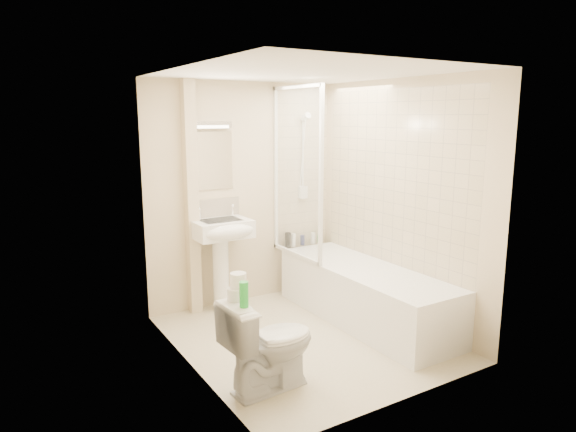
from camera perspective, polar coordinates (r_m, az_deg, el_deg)
floor at (r=4.92m, az=1.97°, el=-13.44°), size 2.50×2.50×0.00m
wall_back at (r=5.62m, az=-4.98°, el=2.44°), size 2.20×0.02×2.40m
wall_left at (r=4.06m, az=-10.99°, el=-1.06°), size 0.02×2.50×2.40m
wall_right at (r=5.23m, az=12.17°, el=1.59°), size 0.02×2.50×2.40m
ceiling at (r=4.49m, az=2.18°, el=15.66°), size 2.20×2.50×0.02m
tile_back at (r=5.96m, az=1.53°, el=5.14°), size 0.70×0.01×1.75m
tile_right at (r=5.24m, az=11.75°, el=4.09°), size 0.01×2.10×1.75m
pipe_boxing at (r=5.33m, az=-10.67°, el=1.80°), size 0.12×0.12×2.40m
splashback at (r=5.49m, az=-8.31°, el=0.36°), size 0.60×0.02×0.30m
mirror at (r=5.42m, az=-8.46°, el=6.08°), size 0.46×0.01×0.60m
strip_light at (r=5.38m, az=-8.48°, el=9.99°), size 0.42×0.07×0.07m
bathtub at (r=5.27m, az=8.54°, el=-8.45°), size 0.70×2.10×0.55m
shower_screen at (r=5.40m, az=0.95°, el=4.79°), size 0.04×0.92×1.80m
shower_fixture at (r=5.91m, az=1.76°, el=6.26°), size 0.10×0.16×0.99m
pedestal_sink at (r=5.34m, az=-7.27°, el=-2.57°), size 0.58×0.52×1.12m
bottle_black_a at (r=5.90m, az=-0.02°, el=-2.69°), size 0.07×0.07×0.17m
bottle_white_a at (r=5.94m, az=0.61°, el=-2.70°), size 0.05×0.05×0.15m
bottle_blue at (r=6.01m, az=1.61°, el=-2.70°), size 0.05×0.05×0.12m
bottle_white_b at (r=6.09m, az=2.80°, el=-2.47°), size 0.06×0.06×0.13m
bottle_green at (r=6.15m, az=3.54°, el=-2.53°), size 0.06×0.06×0.09m
toilet at (r=3.96m, az=-2.08°, el=-13.94°), size 0.51×0.77×0.73m
toilet_roll_lower at (r=3.76m, az=-5.90°, el=-8.67°), size 0.12×0.12×0.09m
toilet_roll_upper at (r=3.75m, az=-5.55°, el=-7.11°), size 0.12×0.12×0.11m
green_bottle at (r=3.61m, az=-4.92°, el=-8.68°), size 0.06×0.06×0.18m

